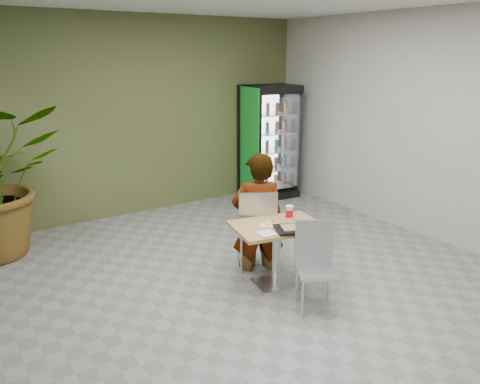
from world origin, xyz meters
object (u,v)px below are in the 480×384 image
(dining_table, at_px, (277,242))
(beverage_fridge, at_px, (270,142))
(soda_cup, at_px, (289,213))
(cafeteria_tray, at_px, (295,229))
(chair_far, at_px, (257,224))
(chair_near, at_px, (315,258))
(seated_woman, at_px, (258,223))

(dining_table, relative_size, beverage_fridge, 0.53)
(soda_cup, height_order, cafeteria_tray, soda_cup)
(chair_far, height_order, chair_near, chair_far)
(dining_table, xyz_separation_m, chair_near, (0.07, -0.57, 0.00))
(chair_far, relative_size, soda_cup, 6.35)
(chair_far, distance_m, chair_near, 1.03)
(soda_cup, height_order, beverage_fridge, beverage_fridge)
(dining_table, xyz_separation_m, chair_far, (0.05, 0.46, 0.07))
(dining_table, height_order, seated_woman, seated_woman)
(chair_far, height_order, seated_woman, seated_woman)
(soda_cup, distance_m, cafeteria_tray, 0.36)
(chair_near, distance_m, cafeteria_tray, 0.39)
(chair_near, bearing_deg, dining_table, 127.30)
(dining_table, relative_size, chair_far, 1.05)
(chair_far, height_order, cafeteria_tray, chair_far)
(chair_far, distance_m, cafeteria_tray, 0.72)
(beverage_fridge, bearing_deg, dining_table, -118.43)
(chair_near, distance_m, beverage_fridge, 4.07)
(seated_woman, height_order, cafeteria_tray, seated_woman)
(chair_far, xyz_separation_m, chair_near, (0.02, -1.03, -0.06))
(chair_near, xyz_separation_m, soda_cup, (0.16, 0.63, 0.29))
(chair_far, distance_m, soda_cup, 0.49)
(chair_near, bearing_deg, beverage_fridge, 89.99)
(chair_far, distance_m, seated_woman, 0.07)
(chair_near, xyz_separation_m, seated_woman, (0.03, 1.07, 0.05))
(soda_cup, bearing_deg, beverage_fridge, 56.76)
(chair_near, bearing_deg, seated_woman, 118.48)
(dining_table, relative_size, seated_woman, 0.61)
(chair_far, height_order, beverage_fridge, beverage_fridge)
(dining_table, xyz_separation_m, beverage_fridge, (2.10, 2.93, 0.49))
(chair_near, relative_size, cafeteria_tray, 2.12)
(chair_far, bearing_deg, beverage_fridge, -102.01)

